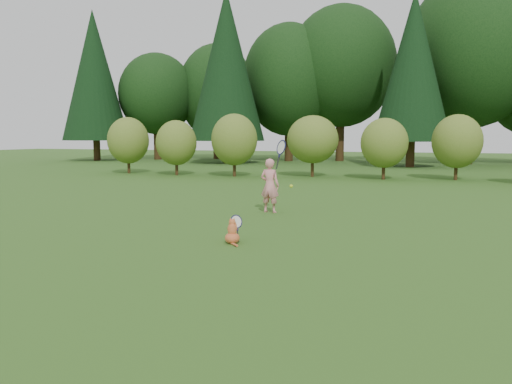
% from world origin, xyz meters
% --- Properties ---
extents(ground, '(100.00, 100.00, 0.00)m').
position_xyz_m(ground, '(0.00, 0.00, 0.00)').
color(ground, '#284E16').
rests_on(ground, ground).
extents(shrub_row, '(28.00, 3.00, 2.80)m').
position_xyz_m(shrub_row, '(0.00, 13.00, 1.40)').
color(shrub_row, '#566C21').
rests_on(shrub_row, ground).
extents(woodland_backdrop, '(48.00, 10.00, 15.00)m').
position_xyz_m(woodland_backdrop, '(0.00, 23.00, 7.50)').
color(woodland_backdrop, black).
rests_on(woodland_backdrop, ground).
extents(child, '(0.76, 0.52, 1.91)m').
position_xyz_m(child, '(-0.09, 2.68, 0.67)').
color(child, pink).
rests_on(child, ground).
extents(cat, '(0.40, 0.67, 0.57)m').
position_xyz_m(cat, '(0.31, -0.78, 0.22)').
color(cat, '#CA4F26').
rests_on(cat, ground).
extents(tennis_ball, '(0.08, 0.08, 0.08)m').
position_xyz_m(tennis_ball, '(0.60, 2.03, 0.71)').
color(tennis_ball, '#9DD419').
rests_on(tennis_ball, ground).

